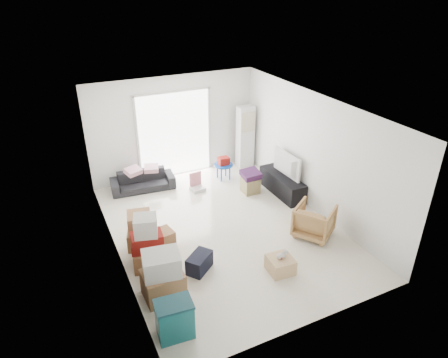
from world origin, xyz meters
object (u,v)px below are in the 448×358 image
at_px(armchair, 314,219).
at_px(ottoman, 250,185).
at_px(sofa, 142,178).
at_px(wood_crate, 280,265).
at_px(ac_tower, 245,137).
at_px(tv_console, 282,184).
at_px(storage_bins, 175,319).
at_px(television, 283,173).
at_px(kids_table, 224,164).

xyz_separation_m(armchair, ottoman, (-0.29, 2.21, -0.18)).
height_order(sofa, wood_crate, sofa).
xyz_separation_m(ac_tower, tv_console, (0.05, -1.88, -0.63)).
relative_size(ottoman, wood_crate, 0.88).
relative_size(ac_tower, armchair, 2.30).
relative_size(tv_console, armchair, 1.96).
distance_m(armchair, storage_bins, 3.72).
relative_size(storage_bins, wood_crate, 1.43).
bearing_deg(tv_console, wood_crate, -123.51).
relative_size(tv_console, storage_bins, 2.33).
bearing_deg(television, storage_bins, 126.20).
bearing_deg(ac_tower, ottoman, -113.21).
bearing_deg(tv_console, television, 0.00).
bearing_deg(tv_console, armchair, -102.31).
bearing_deg(storage_bins, sofa, 80.29).
xyz_separation_m(sofa, storage_bins, (-0.82, -4.79, 0.01)).
relative_size(ac_tower, ottoman, 4.44).
xyz_separation_m(television, wood_crate, (-1.66, -2.50, -0.41)).
relative_size(storage_bins, ottoman, 1.62).
bearing_deg(kids_table, ac_tower, 29.37).
relative_size(television, wood_crate, 2.30).
relative_size(ac_tower, sofa, 1.10).
bearing_deg(wood_crate, television, 56.49).
bearing_deg(sofa, ottoman, -23.01).
height_order(kids_table, wood_crate, kids_table).
xyz_separation_m(armchair, wood_crate, (-1.26, -0.69, -0.23)).
relative_size(armchair, ottoman, 1.93).
bearing_deg(wood_crate, sofa, 108.58).
relative_size(television, armchair, 1.35).
relative_size(sofa, wood_crate, 3.57).
xyz_separation_m(ac_tower, wood_crate, (-1.61, -4.38, -0.73)).
xyz_separation_m(kids_table, wood_crate, (-0.69, -3.86, -0.30)).
xyz_separation_m(tv_console, armchair, (-0.40, -1.81, 0.13)).
xyz_separation_m(ac_tower, ottoman, (-0.63, -1.48, -0.68)).
bearing_deg(wood_crate, armchair, 28.69).
bearing_deg(ottoman, television, -30.27).
distance_m(ac_tower, television, 1.90).
distance_m(television, armchair, 1.87).
bearing_deg(ac_tower, wood_crate, -110.16).
bearing_deg(kids_table, armchair, -79.71).
distance_m(storage_bins, ottoman, 4.72).
bearing_deg(storage_bins, ottoman, 47.07).
bearing_deg(television, kids_table, 33.67).
relative_size(tv_console, ottoman, 3.77).
bearing_deg(sofa, tv_console, -23.30).
bearing_deg(kids_table, ottoman, -73.29).
distance_m(storage_bins, wood_crate, 2.32).
distance_m(armchair, wood_crate, 1.46).
xyz_separation_m(ac_tower, television, (0.05, -1.88, -0.31)).
distance_m(tv_console, sofa, 3.53).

